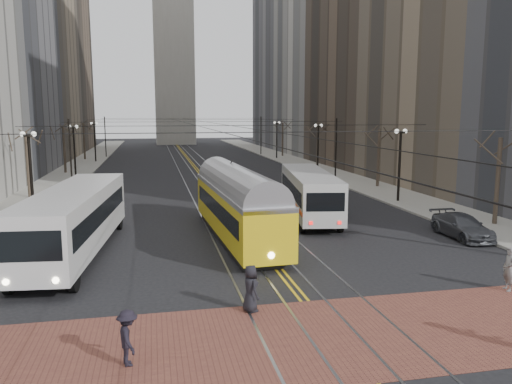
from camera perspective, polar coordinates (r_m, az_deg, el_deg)
name	(u,v)px	position (r m, az deg, el deg)	size (l,w,h in m)	color
ground	(298,292)	(20.38, 4.78, -11.37)	(260.00, 260.00, 0.00)	black
sidewalk_left	(73,172)	(64.39, -20.17, 2.16)	(5.00, 140.00, 0.15)	gray
sidewalk_right	(310,167)	(66.91, 6.17, 2.89)	(5.00, 140.00, 0.15)	gray
crosswalk_band	(333,335)	(16.88, 8.78, -15.89)	(25.00, 6.00, 0.01)	brown
streetcar_rails	(197,170)	(63.94, -6.74, 2.54)	(4.80, 130.00, 0.02)	gray
centre_lines	(197,170)	(63.94, -6.74, 2.54)	(0.42, 130.00, 0.01)	gold
building_left_far	(42,45)	(106.99, -23.28, 15.18)	(16.00, 20.00, 40.00)	brown
building_right_mid	(384,39)	(72.08, 14.47, 16.59)	(16.00, 20.00, 34.00)	brown
building_right_midfar	(344,2)	(92.50, 10.08, 20.62)	(20.00, 20.00, 52.00)	#B8B5AD
building_right_far	(299,52)	(109.58, 4.96, 15.69)	(16.00, 20.00, 40.00)	slate
lamp_posts	(212,159)	(47.57, -5.07, 3.76)	(27.60, 57.20, 5.60)	black
street_trees	(205,154)	(54.01, -5.88, 4.37)	(31.68, 53.28, 5.60)	#382D23
trolley_wires	(205,145)	(53.52, -5.85, 5.37)	(25.96, 120.00, 6.60)	black
transit_bus	(75,222)	(26.62, -19.98, -3.29)	(2.79, 13.38, 3.34)	silver
streetcar	(237,211)	(28.35, -2.15, -2.17)	(2.52, 13.58, 3.20)	yellow
rear_bus	(309,194)	(34.57, 6.10, -0.28)	(2.59, 11.91, 3.11)	#B8B8B8
cargo_van	(308,196)	(36.78, 5.98, -0.47)	(1.88, 4.89, 2.16)	#BEBEBE
sedan_grey	(319,189)	(43.10, 7.18, 0.37)	(1.64, 4.08, 1.39)	#44484D
sedan_parked	(462,226)	(31.06, 22.49, -3.63)	(1.88, 4.61, 1.34)	#404247
pedestrian_a	(251,288)	(18.21, -0.63, -10.95)	(0.83, 0.54, 1.71)	black
pedestrian_b	(509,269)	(22.65, 26.93, -7.85)	(0.65, 0.42, 1.77)	slate
pedestrian_d	(128,338)	(15.07, -14.44, -15.82)	(1.05, 0.60, 1.62)	black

